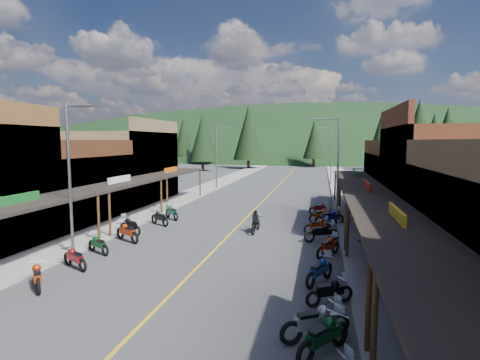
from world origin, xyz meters
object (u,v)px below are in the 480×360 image
Objects in this scene: bike_east_4 at (330,290)px; bike_east_9 at (330,217)px; shop_east_2 at (455,184)px; pine_4 at (382,136)px; streetlight_0 at (72,173)px; pine_10 at (202,138)px; pine_2 at (249,132)px; shop_west_2 at (60,188)px; bike_east_6 at (328,245)px; bike_west_3 at (37,275)px; pine_11 at (419,134)px; pedestrian_east_a at (361,227)px; bike_east_3 at (316,320)px; pine_9 at (434,139)px; bike_east_2 at (324,334)px; streetlight_3 at (330,153)px; bike_east_5 at (320,269)px; pine_3 at (314,139)px; bike_west_5 at (98,244)px; pine_7 at (183,137)px; rider_on_bike at (256,223)px; bike_west_9 at (172,212)px; streetlight_2 at (336,162)px; shop_east_3 at (416,183)px; streetlight_1 at (217,154)px; bike_east_11 at (320,208)px; pine_0 at (133,139)px; bike_east_7 at (322,231)px; pedestrian_east_b at (350,198)px; pine_5 at (447,133)px; bike_east_8 at (318,225)px; pine_8 at (164,142)px; bike_east_10 at (321,214)px; shop_west_3 at (124,167)px; bike_west_7 at (130,225)px; bike_west_8 at (160,217)px; bike_west_6 at (127,231)px.

bike_east_4 is 13.56m from bike_east_9.
shop_east_2 is 58.57m from pine_4.
streetlight_0 is 57.13m from pine_10.
pine_2 is 7.14× the size of bike_east_4.
shop_west_2 is 20.68m from bike_east_6.
pine_11 is at bearing 18.86° from bike_west_3.
bike_east_3 is at bearing -21.58° from pedestrian_east_a.
bike_east_2 is at bearing -107.34° from pine_9.
streetlight_3 reaches higher than bike_east_9.
pine_10 is 62.22m from bike_east_5.
pine_3 is 5.56× the size of bike_west_5.
pine_11 is 47.77m from bike_east_5.
pine_7 is 5.97× the size of rider_on_bike.
bike_west_9 is 0.95× the size of bike_east_2.
pine_4 is at bearing 78.01° from streetlight_2.
pine_2 is at bearing 86.19° from shop_west_2.
streetlight_2 reaches higher than shop_east_3.
streetlight_1 is 3.87× the size of bike_west_3.
bike_east_11 is (11.77, 13.84, -0.01)m from bike_west_5.
bike_east_6 is (-11.75, -63.19, -6.63)m from pine_4.
bike_east_2 is at bearing -36.15° from shop_west_2.
streetlight_0 is 11.80m from rider_on_bike.
pine_2 is at bearing 161.60° from bike_east_4.
pine_0 is 25.06m from pine_10.
shop_east_3 reaches higher than bike_east_2.
bike_east_7 is 1.26× the size of pedestrian_east_b.
pine_5 is at bearing 100.82° from bike_east_6.
pine_8 is at bearing -173.04° from bike_east_8.
bike_east_10 is (1.84, -60.55, -5.89)m from pine_3.
pedestrian_east_a reaches higher than bike_east_10.
pine_0 reaches higher than bike_east_4.
rider_on_bike is at bearing 166.49° from bike_east_3.
bike_east_4 is 0.94× the size of bike_east_10.
shop_west_3 is 4.89× the size of bike_west_7.
pine_7 is 79.00m from bike_west_8.
pine_0 is 0.88× the size of pine_4.
bike_east_3 is (11.45, -9.18, 0.01)m from bike_west_6.
pine_8 reaches higher than bike_west_6.
shop_east_3 is at bearing 109.03° from bike_east_2.
pine_7 is at bearing 53.43° from bike_west_8.
bike_east_8 is 2.62m from bike_east_9.
bike_east_2 is 1.02× the size of bike_east_5.
shop_west_3 is 0.99× the size of pine_0.
rider_on_bike is (7.58, 6.55, 0.06)m from bike_west_5.
rider_on_bike is at bearing -44.78° from bike_west_7.
pine_2 reaches higher than bike_east_3.
bike_east_10 is (0.10, 17.39, -0.07)m from bike_east_3.
bike_west_5 reaches higher than bike_east_4.
streetlight_1 is 3.62× the size of bike_east_5.
bike_east_7 is (11.62, 2.48, -0.01)m from bike_west_6.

